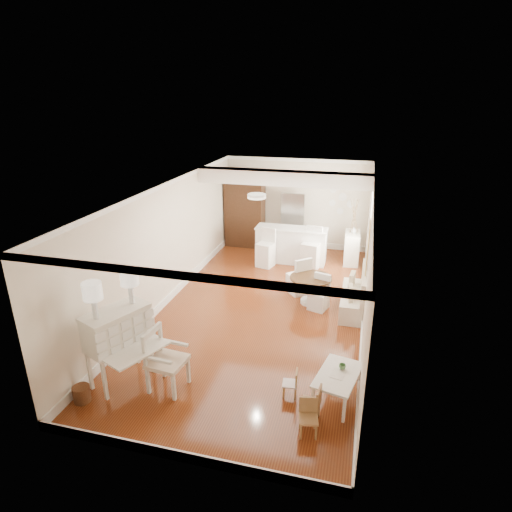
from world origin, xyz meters
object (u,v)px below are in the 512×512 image
at_px(kids_chair_a, 310,403).
at_px(kids_chair_b, 290,383).
at_px(gustavian_armchair, 167,360).
at_px(secretary_bureau, 120,346).
at_px(kids_chair_c, 308,418).
at_px(pantry_cabinet, 245,211).
at_px(bar_stool_right, 311,248).
at_px(bar_stool_left, 265,248).
at_px(fridge, 304,223).
at_px(wicker_basket, 82,394).
at_px(dining_table, 310,290).
at_px(slip_chair_near, 319,293).
at_px(kids_table, 337,387).
at_px(breakfast_counter, 291,245).
at_px(sideboard, 352,248).
at_px(slip_chair_far, 299,275).

height_order(kids_chair_a, kids_chair_b, kids_chair_a).
bearing_deg(gustavian_armchair, secretary_bureau, 95.73).
bearing_deg(kids_chair_c, gustavian_armchair, 157.97).
bearing_deg(pantry_cabinet, bar_stool_right, -31.34).
bearing_deg(bar_stool_right, pantry_cabinet, 160.44).
relative_size(kids_chair_a, bar_stool_left, 0.55).
bearing_deg(fridge, wicker_basket, -106.53).
height_order(secretary_bureau, dining_table, secretary_bureau).
xyz_separation_m(kids_chair_a, slip_chair_near, (-0.31, 3.60, 0.11)).
relative_size(gustavian_armchair, kids_table, 1.09).
relative_size(bar_stool_left, pantry_cabinet, 0.47).
xyz_separation_m(secretary_bureau, bar_stool_left, (1.16, 5.67, -0.13)).
relative_size(kids_table, bar_stool_right, 0.84).
xyz_separation_m(kids_chair_c, bar_stool_left, (-2.10, 6.12, 0.26)).
distance_m(kids_table, breakfast_counter, 6.08).
bearing_deg(bar_stool_right, kids_chair_c, -70.72).
height_order(secretary_bureau, gustavian_armchair, secretary_bureau).
relative_size(kids_chair_c, fridge, 0.31).
distance_m(bar_stool_left, bar_stool_right, 1.29).
height_order(kids_table, kids_chair_c, kids_chair_c).
height_order(kids_table, breakfast_counter, breakfast_counter).
xyz_separation_m(secretary_bureau, sideboard, (3.51, 6.61, -0.23)).
bearing_deg(wicker_basket, kids_chair_c, 3.33).
xyz_separation_m(wicker_basket, kids_chair_a, (3.59, 0.52, 0.16)).
xyz_separation_m(kids_chair_a, breakfast_counter, (-1.44, 6.35, 0.22)).
distance_m(secretary_bureau, pantry_cabinet, 7.30).
height_order(breakfast_counter, bar_stool_left, bar_stool_left).
bearing_deg(wicker_basket, breakfast_counter, 72.62).
xyz_separation_m(dining_table, breakfast_counter, (-0.92, 2.51, 0.18)).
relative_size(kids_chair_b, kids_chair_c, 0.87).
distance_m(gustavian_armchair, kids_chair_c, 2.46).
relative_size(wicker_basket, fridge, 0.15).
distance_m(dining_table, breakfast_counter, 2.68).
bearing_deg(slip_chair_far, pantry_cabinet, -95.66).
relative_size(bar_stool_right, fridge, 0.66).
distance_m(slip_chair_far, sideboard, 2.69).
distance_m(secretary_bureau, fridge, 7.53).
relative_size(fridge, sideboard, 1.94).
xyz_separation_m(kids_table, slip_chair_near, (-0.66, 3.04, 0.16)).
distance_m(gustavian_armchair, wicker_basket, 1.44).
height_order(kids_table, sideboard, sideboard).
height_order(secretary_bureau, sideboard, secretary_bureau).
bearing_deg(pantry_cabinet, bar_stool_left, -56.72).
distance_m(wicker_basket, bar_stool_right, 7.11).
distance_m(kids_chair_b, sideboard, 6.34).
xyz_separation_m(bar_stool_right, fridge, (-0.43, 1.39, 0.31)).
distance_m(kids_chair_c, breakfast_counter, 6.82).
xyz_separation_m(gustavian_armchair, wicker_basket, (-1.21, -0.66, -0.40)).
xyz_separation_m(secretary_bureau, kids_chair_a, (3.24, -0.14, -0.38)).
distance_m(dining_table, bar_stool_right, 2.21).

